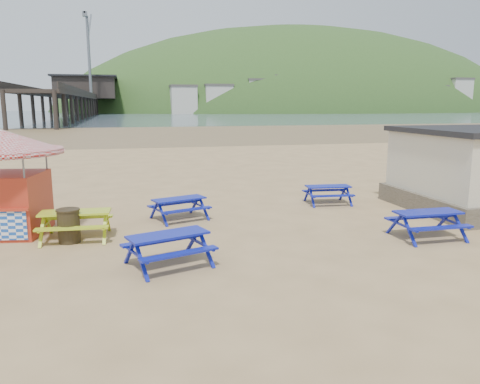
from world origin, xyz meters
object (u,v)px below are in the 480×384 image
object	(u,v)px
litter_bin	(69,225)
picnic_table_blue_b	(328,195)
ice_cream_kiosk	(4,169)
picnic_table_blue_a	(179,209)
picnic_table_yellow	(76,225)

from	to	relation	value
litter_bin	picnic_table_blue_b	bearing A→B (deg)	18.34
ice_cream_kiosk	picnic_table_blue_b	bearing A→B (deg)	18.75
picnic_table_blue_b	litter_bin	size ratio (longest dim) A/B	1.91
picnic_table_blue_a	litter_bin	size ratio (longest dim) A/B	2.20
picnic_table_blue_a	picnic_table_blue_b	world-z (taller)	picnic_table_blue_a
picnic_table_blue_a	litter_bin	world-z (taller)	litter_bin
ice_cream_kiosk	picnic_table_yellow	bearing A→B (deg)	-17.95
picnic_table_blue_b	picnic_table_yellow	distance (m)	10.00
picnic_table_blue_b	picnic_table_yellow	world-z (taller)	picnic_table_yellow
picnic_table_yellow	litter_bin	distance (m)	0.37
ice_cream_kiosk	litter_bin	bearing A→B (deg)	-26.48
picnic_table_blue_a	litter_bin	xyz separation A→B (m)	(-3.49, -2.02, 0.13)
picnic_table_yellow	picnic_table_blue_b	bearing A→B (deg)	20.81
picnic_table_blue_a	ice_cream_kiosk	bearing A→B (deg)	166.89
picnic_table_blue_a	ice_cream_kiosk	xyz separation A→B (m)	(-5.45, -0.57, 1.68)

